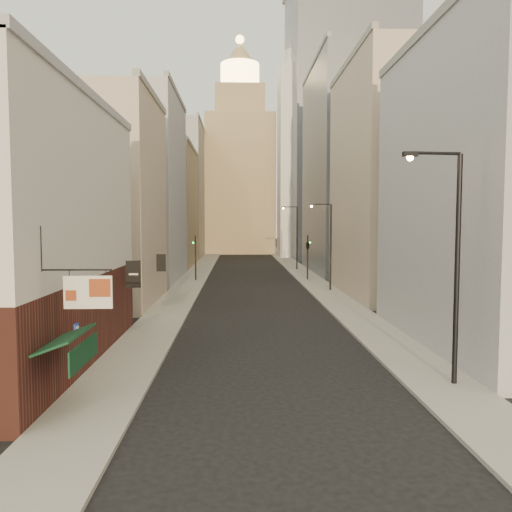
{
  "coord_description": "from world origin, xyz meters",
  "views": [
    {
      "loc": [
        -1.53,
        -13.58,
        6.48
      ],
      "look_at": [
        -0.4,
        17.3,
        4.36
      ],
      "focal_mm": 35.0,
      "sensor_mm": 36.0,
      "label": 1
    }
  ],
  "objects": [
    {
      "name": "traffic_light_left",
      "position": [
        -6.13,
        40.71,
        3.38
      ],
      "size": [
        0.56,
        0.47,
        5.0
      ],
      "rotation": [
        0.0,
        0.0,
        2.73
      ],
      "color": "black",
      "rests_on": "ground"
    },
    {
      "name": "left_bldg_wingrid",
      "position": [
        -12.0,
        80.0,
        12.0
      ],
      "size": [
        8.0,
        20.0,
        24.0
      ],
      "primitive_type": "cube",
      "color": "gray",
      "rests_on": "ground"
    },
    {
      "name": "streetlamp_far",
      "position": [
        6.15,
        52.59,
        4.87
      ],
      "size": [
        2.17,
        0.83,
        8.52
      ],
      "rotation": [
        0.0,
        0.0,
        -0.3
      ],
      "color": "black",
      "rests_on": "ground"
    },
    {
      "name": "ground",
      "position": [
        0.0,
        0.0,
        0.0
      ],
      "size": [
        360.0,
        360.0,
        0.0
      ],
      "primitive_type": "plane",
      "color": "black",
      "rests_on": "ground"
    },
    {
      "name": "right_bldg_beige",
      "position": [
        12.0,
        30.0,
        10.0
      ],
      "size": [
        8.0,
        16.0,
        20.0
      ],
      "primitive_type": "cube",
      "color": "#C1AB94",
      "rests_on": "ground"
    },
    {
      "name": "clock_tower",
      "position": [
        -1.0,
        92.0,
        17.63
      ],
      "size": [
        14.0,
        14.0,
        44.9
      ],
      "color": "#99825E",
      "rests_on": "ground"
    },
    {
      "name": "traffic_light_right",
      "position": [
        6.12,
        40.61,
        3.85
      ],
      "size": [
        0.76,
        0.76,
        5.0
      ],
      "rotation": [
        0.0,
        0.0,
        3.5
      ],
      "color": "black",
      "rests_on": "ground"
    },
    {
      "name": "sidewalk_right",
      "position": [
        6.5,
        55.0,
        0.07
      ],
      "size": [
        3.0,
        140.0,
        0.15
      ],
      "primitive_type": "cube",
      "color": "gray",
      "rests_on": "ground"
    },
    {
      "name": "sidewalk_left",
      "position": [
        -6.5,
        55.0,
        0.07
      ],
      "size": [
        3.0,
        140.0,
        0.15
      ],
      "primitive_type": "cube",
      "color": "gray",
      "rests_on": "ground"
    },
    {
      "name": "near_building_left",
      "position": [
        -10.99,
        9.0,
        6.02
      ],
      "size": [
        8.3,
        23.04,
        12.3
      ],
      "color": "#592922",
      "rests_on": "ground"
    },
    {
      "name": "left_bldg_beige",
      "position": [
        -12.0,
        26.0,
        8.0
      ],
      "size": [
        8.0,
        12.0,
        16.0
      ],
      "primitive_type": "cube",
      "color": "#C1AB94",
      "rests_on": "ground"
    },
    {
      "name": "right_bldg_grey",
      "position": [
        12.0,
        12.0,
        8.0
      ],
      "size": [
        8.0,
        16.0,
        16.0
      ],
      "primitive_type": "cube",
      "color": "#99989E",
      "rests_on": "ground"
    },
    {
      "name": "streetlamp_near",
      "position": [
        6.72,
        5.3,
        5.22
      ],
      "size": [
        2.39,
        0.44,
        9.13
      ],
      "rotation": [
        0.0,
        0.0,
        0.1
      ],
      "color": "black",
      "rests_on": "ground"
    },
    {
      "name": "left_bldg_tan",
      "position": [
        -12.0,
        60.0,
        8.5
      ],
      "size": [
        8.0,
        18.0,
        17.0
      ],
      "primitive_type": "cube",
      "color": "#99825E",
      "rests_on": "ground"
    },
    {
      "name": "right_bldg_wingrid",
      "position": [
        12.0,
        50.0,
        13.0
      ],
      "size": [
        8.0,
        20.0,
        26.0
      ],
      "primitive_type": "cube",
      "color": "gray",
      "rests_on": "ground"
    },
    {
      "name": "streetlamp_mid",
      "position": [
        6.86,
        32.23,
        4.65
      ],
      "size": [
        2.14,
        0.34,
        8.14
      ],
      "rotation": [
        0.0,
        0.0,
        -0.08
      ],
      "color": "black",
      "rests_on": "ground"
    },
    {
      "name": "left_bldg_grey",
      "position": [
        -12.0,
        42.0,
        10.0
      ],
      "size": [
        8.0,
        16.0,
        20.0
      ],
      "primitive_type": "cube",
      "color": "#99989E",
      "rests_on": "ground"
    },
    {
      "name": "highrise",
      "position": [
        18.0,
        78.0,
        25.66
      ],
      "size": [
        21.0,
        23.0,
        51.2
      ],
      "color": "gray",
      "rests_on": "ground"
    },
    {
      "name": "white_tower",
      "position": [
        10.0,
        78.0,
        18.61
      ],
      "size": [
        8.0,
        8.0,
        41.5
      ],
      "color": "silver",
      "rests_on": "ground"
    }
  ]
}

